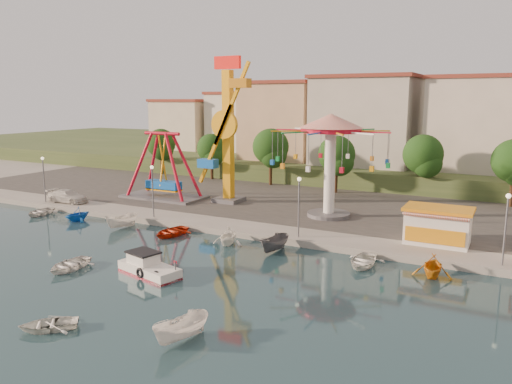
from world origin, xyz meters
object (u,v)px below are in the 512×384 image
Objects in this scene: pirate_ship_ride at (163,167)px; cabin_motorboat at (148,268)px; skiff at (182,329)px; wave_swinger at (331,142)px; van at (68,196)px; kamikaze_tower at (229,134)px; rowboat_a at (69,265)px.

pirate_ship_ride reaches higher than cabin_motorboat.
pirate_ship_ride is at bearing 144.29° from skiff.
cabin_motorboat is at bearing -106.42° from wave_swinger.
pirate_ship_ride is at bearing -52.46° from van.
kamikaze_tower is 4.69× the size of skiff.
pirate_ship_ride is 1.99× the size of van.
rowboat_a is at bearing -117.84° from wave_swinger.
van reaches higher than rowboat_a.
van is at bearing 133.98° from rowboat_a.
pirate_ship_ride is 2.70× the size of rowboat_a.
wave_swinger reaches higher than pirate_ship_ride.
cabin_motorboat is (6.43, -22.06, -8.08)m from kamikaze_tower.
rowboat_a is at bearing -88.66° from kamikaze_tower.
van is at bearing -165.48° from wave_swinger.
wave_swinger is at bearing 108.77° from skiff.
cabin_motorboat is 10.81m from skiff.
skiff is (14.60, -29.14, -7.88)m from kamikaze_tower.
pirate_ship_ride is at bearing -179.46° from wave_swinger.
cabin_motorboat is 1.53× the size of skiff.
skiff is (22.98, -27.69, -3.71)m from pirate_ship_ride.
kamikaze_tower is at bearing 174.34° from wave_swinger.
van is (-29.13, -7.54, -6.87)m from wave_swinger.
van is (-31.17, 20.35, 0.65)m from skiff.
wave_swinger is 3.13× the size of rowboat_a.
kamikaze_tower is 20.10m from van.
kamikaze_tower is 24.36m from cabin_motorboat.
kamikaze_tower reaches higher than pirate_ship_ride.
wave_swinger is at bearing -79.86° from van.
kamikaze_tower is at bearing 86.89° from rowboat_a.
pirate_ship_ride is 21.29m from wave_swinger.
van is (-8.18, -7.35, -3.07)m from pirate_ship_ride.
cabin_motorboat reaches higher than rowboat_a.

